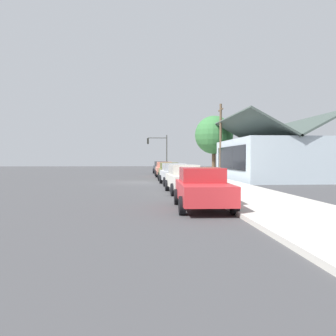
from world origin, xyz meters
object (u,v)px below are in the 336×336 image
car_cherry (203,188)px  traffic_light_main (159,147)px  car_ivory (185,179)px  car_charcoal (161,167)px  car_silver (175,174)px  shade_tree (214,135)px  utility_pole_wooden (221,139)px  fire_hydrant_red (179,172)px  car_olive (169,171)px  car_coral (164,169)px

car_cherry → traffic_light_main: 34.74m
car_ivory → car_cherry: 6.22m
car_charcoal → car_silver: bearing=-2.3°
shade_tree → car_ivory: bearing=-16.3°
traffic_light_main → utility_pole_wooden: size_ratio=0.69×
car_silver → fire_hydrant_red: size_ratio=6.77×
car_ivory → car_silver: bearing=177.9°
utility_pole_wooden → fire_hydrant_red: (-2.36, -4.00, -3.43)m
fire_hydrant_red → traffic_light_main: bearing=-171.2°
car_olive → shade_tree: bearing=143.3°
car_charcoal → shade_tree: size_ratio=0.67×
car_olive → car_silver: 6.03m
car_cherry → car_coral: bearing=-178.1°
shade_tree → traffic_light_main: shade_tree is taller
car_charcoal → car_coral: bearing=-2.5°
shade_tree → fire_hydrant_red: shade_tree is taller
car_cherry → fire_hydrant_red: bearing=178.1°
car_ivory → fire_hydrant_red: 17.74m
car_charcoal → car_cherry: (30.77, 0.00, 0.00)m
car_coral → car_olive: 5.80m
car_ivory → car_cherry: same height
car_cherry → car_ivory: bearing=-178.5°
car_ivory → traffic_light_main: size_ratio=0.90×
car_cherry → car_silver: bearing=-178.3°
car_coral → car_cherry: (24.25, 0.02, -0.00)m
utility_pole_wooden → fire_hydrant_red: size_ratio=10.56×
utility_pole_wooden → car_olive: bearing=-60.7°
car_charcoal → traffic_light_main: size_ratio=0.88×
car_charcoal → traffic_light_main: 4.70m
car_charcoal → car_coral: same height
car_coral → utility_pole_wooden: (2.72, 5.58, 3.11)m
car_cherry → shade_tree: size_ratio=0.66×
car_silver → shade_tree: 14.84m
shade_tree → utility_pole_wooden: 4.13m
car_cherry → shade_tree: bearing=169.2°
car_olive → car_cherry: same height
car_charcoal → car_ivory: (24.55, 0.04, -0.00)m
car_silver → car_ivory: same height
car_ivory → car_coral: bearing=178.0°
car_coral → fire_hydrant_red: size_ratio=6.81×
car_ivory → traffic_light_main: traffic_light_main is taller
car_olive → utility_pole_wooden: size_ratio=0.65×
fire_hydrant_red → shade_tree: bearing=112.4°
car_cherry → shade_tree: shade_tree is taller
shade_tree → fire_hydrant_red: 6.08m
utility_pole_wooden → car_coral: bearing=-116.0°
car_silver → utility_pole_wooden: size_ratio=0.64×
car_silver → car_olive: bearing=177.0°
car_silver → car_ivory: (6.20, 0.00, -0.00)m
car_silver → shade_tree: size_ratio=0.71×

